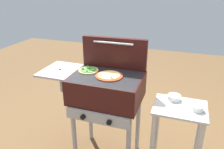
# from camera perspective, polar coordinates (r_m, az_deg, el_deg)

# --- Properties ---
(grill) EXTENTS (0.96, 0.53, 0.90)m
(grill) POSITION_cam_1_polar(r_m,az_deg,el_deg) (2.07, -1.72, -3.99)
(grill) COLOR #38110F
(grill) RESTS_ON ground_plane
(grill_lid_open) EXTENTS (0.63, 0.09, 0.30)m
(grill_lid_open) POSITION_cam_1_polar(r_m,az_deg,el_deg) (2.15, 0.61, 5.53)
(grill_lid_open) COLOR #38110F
(grill_lid_open) RESTS_ON grill
(pizza_cheese) EXTENTS (0.24, 0.24, 0.03)m
(pizza_cheese) POSITION_cam_1_polar(r_m,az_deg,el_deg) (1.99, -0.74, -0.32)
(pizza_cheese) COLOR #C64723
(pizza_cheese) RESTS_ON grill
(pizza_veggie) EXTENTS (0.19, 0.19, 0.04)m
(pizza_veggie) POSITION_cam_1_polar(r_m,az_deg,el_deg) (2.12, -6.03, 1.15)
(pizza_veggie) COLOR #E0C17F
(pizza_veggie) RESTS_ON grill
(prep_table) EXTENTS (0.44, 0.36, 0.71)m
(prep_table) POSITION_cam_1_polar(r_m,az_deg,el_deg) (2.10, 16.38, -12.52)
(prep_table) COLOR beige
(prep_table) RESTS_ON ground_plane
(topping_bowl_near) EXTENTS (0.10, 0.10, 0.04)m
(topping_bowl_near) POSITION_cam_1_polar(r_m,az_deg,el_deg) (1.97, 21.00, -8.05)
(topping_bowl_near) COLOR silver
(topping_bowl_near) RESTS_ON prep_table
(topping_bowl_far) EXTENTS (0.12, 0.12, 0.04)m
(topping_bowl_far) POSITION_cam_1_polar(r_m,az_deg,el_deg) (2.07, 15.56, -5.70)
(topping_bowl_far) COLOR silver
(topping_bowl_far) RESTS_ON prep_table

